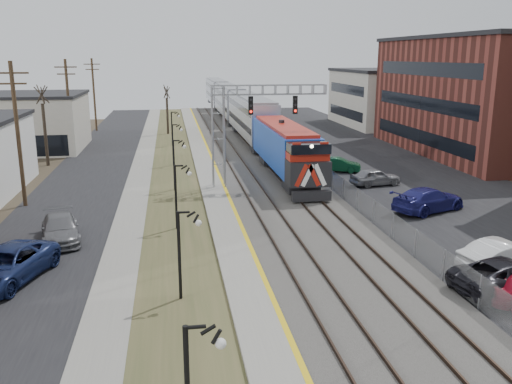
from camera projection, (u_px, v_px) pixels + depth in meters
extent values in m
cube|color=black|center=(89.00, 175.00, 48.28)|extent=(7.00, 120.00, 0.04)
cube|color=gray|center=(141.00, 173.00, 48.96)|extent=(2.00, 120.00, 0.08)
cube|color=#3F4625|center=(174.00, 172.00, 49.42)|extent=(4.00, 120.00, 0.06)
cube|color=gray|center=(207.00, 170.00, 49.85)|extent=(2.00, 120.00, 0.24)
cube|color=#595651|center=(260.00, 168.00, 50.62)|extent=(8.00, 120.00, 0.20)
cube|color=black|center=(382.00, 165.00, 52.46)|extent=(16.00, 120.00, 0.04)
cube|color=gold|center=(216.00, 168.00, 49.96)|extent=(0.24, 120.00, 0.01)
cube|color=#2D2119|center=(231.00, 167.00, 50.16)|extent=(0.08, 120.00, 0.15)
cube|color=#2D2119|center=(247.00, 167.00, 50.39)|extent=(0.08, 120.00, 0.15)
cube|color=#2D2119|center=(268.00, 166.00, 50.69)|extent=(0.08, 120.00, 0.15)
cube|color=#2D2119|center=(284.00, 166.00, 50.92)|extent=(0.08, 120.00, 0.15)
cube|color=#1645B8|center=(286.00, 150.00, 46.12)|extent=(3.00, 17.00, 4.25)
cube|color=black|center=(311.00, 196.00, 38.22)|extent=(2.80, 0.50, 0.70)
cube|color=#ADAFB8|center=(251.00, 118.00, 65.43)|extent=(3.00, 22.00, 5.33)
cube|color=#ADAFB8|center=(230.00, 102.00, 87.27)|extent=(3.00, 22.00, 5.33)
cube|color=#ADAFB8|center=(218.00, 93.00, 109.10)|extent=(3.00, 22.00, 5.33)
cube|color=gray|center=(218.00, 139.00, 42.28)|extent=(1.00, 1.00, 8.00)
cube|color=gray|center=(269.00, 90.00, 41.97)|extent=(9.00, 0.80, 0.80)
cube|color=black|center=(251.00, 106.00, 41.59)|extent=(0.35, 0.25, 1.40)
cube|color=black|center=(295.00, 105.00, 42.12)|extent=(0.35, 0.25, 1.40)
cylinder|color=black|center=(179.00, 256.00, 23.08)|extent=(0.14, 0.14, 4.00)
cylinder|color=black|center=(176.00, 198.00, 32.66)|extent=(0.14, 0.14, 4.00)
cylinder|color=black|center=(174.00, 165.00, 42.24)|extent=(0.14, 0.14, 4.00)
cylinder|color=black|center=(173.00, 145.00, 51.81)|extent=(0.14, 0.14, 4.00)
cylinder|color=black|center=(172.00, 129.00, 63.31)|extent=(0.14, 0.14, 4.00)
cylinder|color=#4C3823|center=(18.00, 136.00, 37.03)|extent=(0.28, 0.28, 10.00)
cylinder|color=#4C3823|center=(69.00, 108.00, 56.19)|extent=(0.28, 0.28, 10.00)
cylinder|color=#4C3823|center=(94.00, 95.00, 75.34)|extent=(0.28, 0.28, 10.00)
cube|color=gray|center=(304.00, 160.00, 51.09)|extent=(0.04, 120.00, 1.60)
cube|color=#BAB1A2|center=(18.00, 123.00, 60.48)|extent=(14.00, 12.00, 6.00)
cube|color=brown|center=(492.00, 97.00, 57.91)|extent=(16.00, 26.00, 12.00)
cube|color=#BAB1A2|center=(396.00, 99.00, 82.35)|extent=(16.00, 18.00, 8.00)
cylinder|color=#382D23|center=(45.00, 135.00, 51.67)|extent=(0.30, 0.30, 5.95)
cylinder|color=#382D23|center=(167.00, 116.00, 72.70)|extent=(0.30, 0.30, 4.90)
imported|color=white|center=(506.00, 257.00, 26.37)|extent=(5.06, 2.67, 1.58)
imported|color=black|center=(509.00, 276.00, 24.13)|extent=(5.88, 3.60, 1.52)
imported|color=navy|center=(428.00, 200.00, 36.68)|extent=(6.05, 4.39, 1.63)
imported|color=gray|center=(375.00, 177.00, 44.03)|extent=(4.33, 2.29, 1.40)
imported|color=#0C4023|center=(339.00, 165.00, 49.24)|extent=(4.15, 2.70, 1.29)
imported|color=navy|center=(6.00, 266.00, 25.17)|extent=(4.39, 6.37, 1.62)
imported|color=slate|center=(60.00, 229.00, 30.84)|extent=(3.04, 5.25, 1.43)
imported|color=navy|center=(304.00, 138.00, 65.03)|extent=(5.37, 3.60, 1.37)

